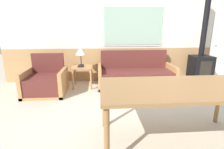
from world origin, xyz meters
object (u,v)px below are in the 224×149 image
at_px(armchair, 46,82).
at_px(table_lamp, 81,51).
at_px(wood_stove, 201,62).
at_px(dining_table, 176,92).
at_px(couch, 136,76).
at_px(side_table, 82,70).

distance_m(armchair, table_lamp, 1.11).
distance_m(armchair, wood_stove, 3.98).
xyz_separation_m(armchair, dining_table, (2.19, -1.91, 0.44)).
xyz_separation_m(couch, armchair, (-2.17, -0.40, 0.00)).
bearing_deg(couch, dining_table, -89.38).
distance_m(table_lamp, wood_stove, 3.18).
height_order(armchair, side_table, armchair).
relative_size(couch, armchair, 2.15).
height_order(side_table, dining_table, dining_table).
bearing_deg(couch, armchair, -169.50).
xyz_separation_m(table_lamp, dining_table, (1.42, -2.39, -0.20)).
xyz_separation_m(couch, side_table, (-1.36, -0.01, 0.19)).
distance_m(couch, side_table, 1.37).
relative_size(dining_table, wood_stove, 0.82).
distance_m(couch, dining_table, 2.36).
bearing_deg(couch, side_table, -179.44).
xyz_separation_m(armchair, table_lamp, (0.78, 0.47, 0.64)).
bearing_deg(side_table, wood_stove, 1.69).
distance_m(couch, table_lamp, 1.53).
distance_m(side_table, table_lamp, 0.47).
height_order(armchair, dining_table, armchair).
bearing_deg(side_table, armchair, -154.32).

